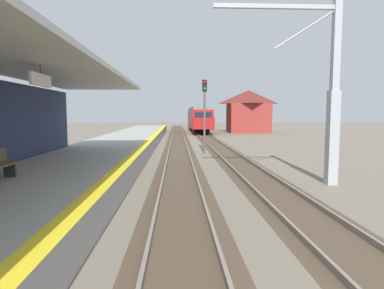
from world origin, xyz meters
TOP-DOWN VIEW (x-y plane):
  - station_platform at (-2.50, 16.00)m, footprint 5.00×80.00m
  - track_pair_nearest_platform at (1.90, 20.00)m, footprint 2.34×120.00m
  - track_pair_middle at (5.30, 20.00)m, footprint 2.34×120.00m
  - approaching_train at (5.30, 52.21)m, footprint 2.93×19.60m
  - rail_signal_post at (3.73, 22.93)m, footprint 0.32×0.34m
  - catenary_pylon_far_side at (7.67, 12.63)m, footprint 5.00×0.40m
  - distant_trackside_house at (12.61, 49.13)m, footprint 6.60×5.28m

SIDE VIEW (x-z plane):
  - track_pair_nearest_platform at x=1.90m, z-range -0.03..0.13m
  - track_pair_middle at x=5.30m, z-range -0.03..0.13m
  - station_platform at x=-2.50m, z-range 0.00..0.90m
  - approaching_train at x=5.30m, z-range -0.20..4.56m
  - rail_signal_post at x=3.73m, z-range 0.59..5.79m
  - distant_trackside_house at x=12.61m, z-range 0.14..6.54m
  - catenary_pylon_far_side at x=7.67m, z-range -0.15..7.35m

